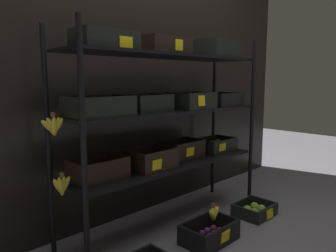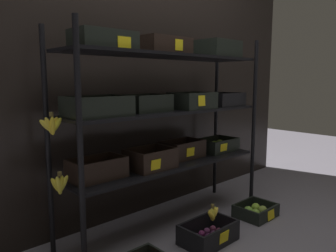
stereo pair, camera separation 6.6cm
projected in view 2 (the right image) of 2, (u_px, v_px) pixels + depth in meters
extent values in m
plane|color=slate|center=(168.00, 224.00, 2.48)|extent=(10.00, 10.00, 0.00)
cube|color=black|center=(133.00, 64.00, 2.60)|extent=(4.03, 0.12, 2.44)
cylinder|color=black|center=(80.00, 155.00, 1.68)|extent=(0.03, 0.03, 1.41)
cylinder|color=black|center=(254.00, 125.00, 2.78)|extent=(0.03, 0.03, 1.41)
cylinder|color=black|center=(48.00, 144.00, 1.98)|extent=(0.03, 0.03, 1.41)
cylinder|color=black|center=(216.00, 121.00, 3.08)|extent=(0.03, 0.03, 1.41)
cube|color=black|center=(168.00, 164.00, 2.41)|extent=(1.59, 0.38, 0.02)
cube|color=black|center=(168.00, 111.00, 2.36)|extent=(1.59, 0.38, 0.02)
cube|color=black|center=(168.00, 56.00, 2.30)|extent=(1.59, 0.38, 0.02)
cube|color=black|center=(97.00, 177.00, 2.03)|extent=(0.34, 0.21, 0.01)
cube|color=black|center=(105.00, 170.00, 1.95)|extent=(0.34, 0.02, 0.12)
cube|color=black|center=(89.00, 164.00, 2.09)|extent=(0.34, 0.02, 0.12)
cube|color=black|center=(73.00, 172.00, 1.91)|extent=(0.02, 0.18, 0.12)
cube|color=black|center=(119.00, 163.00, 2.13)|extent=(0.02, 0.18, 0.12)
sphere|color=orange|center=(88.00, 174.00, 1.95)|extent=(0.07, 0.07, 0.07)
sphere|color=orange|center=(99.00, 172.00, 2.01)|extent=(0.07, 0.07, 0.07)
sphere|color=orange|center=(111.00, 169.00, 2.05)|extent=(0.07, 0.07, 0.07)
sphere|color=orange|center=(84.00, 173.00, 1.98)|extent=(0.07, 0.07, 0.07)
sphere|color=orange|center=(94.00, 170.00, 2.04)|extent=(0.07, 0.07, 0.07)
sphere|color=orange|center=(105.00, 168.00, 2.09)|extent=(0.07, 0.07, 0.07)
cube|color=black|center=(150.00, 167.00, 2.27)|extent=(0.32, 0.25, 0.01)
cube|color=black|center=(161.00, 160.00, 2.17)|extent=(0.32, 0.02, 0.13)
cube|color=black|center=(140.00, 155.00, 2.34)|extent=(0.32, 0.02, 0.13)
cube|color=black|center=(133.00, 161.00, 2.15)|extent=(0.02, 0.22, 0.13)
cube|color=black|center=(166.00, 154.00, 2.36)|extent=(0.02, 0.22, 0.13)
sphere|color=orange|center=(146.00, 165.00, 2.18)|extent=(0.06, 0.06, 0.06)
sphere|color=orange|center=(154.00, 163.00, 2.23)|extent=(0.06, 0.06, 0.06)
sphere|color=orange|center=(162.00, 161.00, 2.28)|extent=(0.06, 0.06, 0.06)
sphere|color=orange|center=(138.00, 163.00, 2.24)|extent=(0.06, 0.06, 0.06)
sphere|color=orange|center=(147.00, 161.00, 2.29)|extent=(0.06, 0.06, 0.06)
sphere|color=orange|center=(155.00, 159.00, 2.34)|extent=(0.06, 0.06, 0.06)
cube|color=yellow|center=(156.00, 165.00, 2.13)|extent=(0.08, 0.01, 0.07)
cube|color=black|center=(182.00, 157.00, 2.58)|extent=(0.33, 0.22, 0.01)
cube|color=black|center=(192.00, 150.00, 2.49)|extent=(0.33, 0.02, 0.12)
cube|color=black|center=(173.00, 146.00, 2.64)|extent=(0.33, 0.02, 0.12)
cube|color=black|center=(168.00, 151.00, 2.46)|extent=(0.02, 0.19, 0.12)
cube|color=black|center=(196.00, 145.00, 2.67)|extent=(0.02, 0.19, 0.12)
sphere|color=red|center=(180.00, 153.00, 2.51)|extent=(0.07, 0.07, 0.07)
sphere|color=red|center=(189.00, 151.00, 2.59)|extent=(0.07, 0.07, 0.07)
sphere|color=red|center=(174.00, 152.00, 2.55)|extent=(0.07, 0.07, 0.07)
sphere|color=red|center=(185.00, 150.00, 2.63)|extent=(0.07, 0.07, 0.07)
cube|color=yellow|center=(191.00, 152.00, 2.47)|extent=(0.08, 0.01, 0.07)
cube|color=black|center=(217.00, 150.00, 2.82)|extent=(0.34, 0.23, 0.01)
cube|color=black|center=(227.00, 146.00, 2.73)|extent=(0.34, 0.02, 0.10)
cube|color=black|center=(207.00, 142.00, 2.89)|extent=(0.34, 0.02, 0.10)
cube|color=black|center=(205.00, 147.00, 2.70)|extent=(0.02, 0.20, 0.10)
cube|color=black|center=(229.00, 141.00, 2.92)|extent=(0.02, 0.20, 0.10)
sphere|color=#8BB83B|center=(215.00, 147.00, 2.73)|extent=(0.07, 0.07, 0.07)
sphere|color=#95AF3B|center=(220.00, 146.00, 2.78)|extent=(0.07, 0.07, 0.07)
sphere|color=#84C547|center=(225.00, 145.00, 2.84)|extent=(0.07, 0.07, 0.07)
sphere|color=#97B331|center=(208.00, 146.00, 2.77)|extent=(0.07, 0.07, 0.07)
sphere|color=#88B734|center=(214.00, 145.00, 2.83)|extent=(0.07, 0.07, 0.07)
sphere|color=#94B945|center=(220.00, 143.00, 2.89)|extent=(0.07, 0.07, 0.07)
cube|color=yellow|center=(224.00, 147.00, 2.68)|extent=(0.09, 0.01, 0.06)
cube|color=black|center=(98.00, 115.00, 1.94)|extent=(0.38, 0.25, 0.01)
cube|color=black|center=(108.00, 106.00, 1.85)|extent=(0.38, 0.02, 0.11)
cube|color=black|center=(87.00, 104.00, 2.02)|extent=(0.38, 0.02, 0.11)
cube|color=black|center=(69.00, 107.00, 1.81)|extent=(0.02, 0.22, 0.11)
cube|color=black|center=(122.00, 104.00, 2.05)|extent=(0.02, 0.22, 0.11)
ellipsoid|color=#B5BC53|center=(87.00, 108.00, 1.84)|extent=(0.07, 0.07, 0.09)
ellipsoid|color=#ABB551|center=(101.00, 107.00, 1.90)|extent=(0.07, 0.07, 0.09)
ellipsoid|color=#ABC158|center=(114.00, 106.00, 1.96)|extent=(0.07, 0.07, 0.09)
ellipsoid|color=#B0BF4F|center=(81.00, 107.00, 1.90)|extent=(0.07, 0.07, 0.09)
ellipsoid|color=#A8B652|center=(95.00, 106.00, 1.96)|extent=(0.07, 0.07, 0.09)
ellipsoid|color=tan|center=(106.00, 105.00, 2.02)|extent=(0.07, 0.07, 0.09)
cube|color=black|center=(145.00, 111.00, 2.24)|extent=(0.30, 0.25, 0.01)
cube|color=black|center=(157.00, 103.00, 2.15)|extent=(0.30, 0.02, 0.11)
cube|color=black|center=(135.00, 101.00, 2.32)|extent=(0.30, 0.02, 0.11)
cube|color=black|center=(128.00, 103.00, 2.14)|extent=(0.02, 0.22, 0.11)
cube|color=black|center=(161.00, 101.00, 2.33)|extent=(0.02, 0.22, 0.11)
ellipsoid|color=yellow|center=(141.00, 105.00, 2.16)|extent=(0.06, 0.06, 0.08)
ellipsoid|color=yellow|center=(150.00, 104.00, 2.21)|extent=(0.06, 0.06, 0.08)
ellipsoid|color=yellow|center=(158.00, 104.00, 2.26)|extent=(0.06, 0.06, 0.08)
ellipsoid|color=yellow|center=(134.00, 104.00, 2.22)|extent=(0.06, 0.06, 0.08)
ellipsoid|color=yellow|center=(141.00, 104.00, 2.26)|extent=(0.06, 0.06, 0.08)
ellipsoid|color=yellow|center=(150.00, 103.00, 2.32)|extent=(0.06, 0.06, 0.08)
cube|color=black|center=(192.00, 108.00, 2.45)|extent=(0.32, 0.24, 0.01)
cube|color=black|center=(204.00, 100.00, 2.36)|extent=(0.32, 0.02, 0.11)
cube|color=black|center=(182.00, 99.00, 2.52)|extent=(0.32, 0.02, 0.11)
cube|color=black|center=(178.00, 101.00, 2.34)|extent=(0.02, 0.21, 0.11)
cube|color=black|center=(205.00, 99.00, 2.54)|extent=(0.02, 0.21, 0.11)
sphere|color=gold|center=(191.00, 103.00, 2.38)|extent=(0.07, 0.07, 0.07)
sphere|color=gold|center=(200.00, 102.00, 2.45)|extent=(0.07, 0.07, 0.07)
sphere|color=gold|center=(184.00, 102.00, 2.43)|extent=(0.07, 0.07, 0.07)
sphere|color=gold|center=(195.00, 102.00, 2.50)|extent=(0.07, 0.07, 0.07)
cube|color=yellow|center=(202.00, 101.00, 2.33)|extent=(0.07, 0.01, 0.08)
cube|color=black|center=(222.00, 105.00, 2.72)|extent=(0.32, 0.25, 0.01)
cube|color=black|center=(234.00, 99.00, 2.63)|extent=(0.32, 0.02, 0.10)
cube|color=black|center=(211.00, 98.00, 2.80)|extent=(0.32, 0.02, 0.10)
cube|color=black|center=(211.00, 99.00, 2.61)|extent=(0.02, 0.22, 0.10)
cube|color=black|center=(233.00, 98.00, 2.82)|extent=(0.02, 0.22, 0.10)
sphere|color=#642756|center=(221.00, 102.00, 2.61)|extent=(0.05, 0.05, 0.05)
sphere|color=#692E50|center=(226.00, 102.00, 2.65)|extent=(0.05, 0.05, 0.05)
sphere|color=#671A52|center=(230.00, 102.00, 2.70)|extent=(0.05, 0.05, 0.05)
sphere|color=#542958|center=(235.00, 101.00, 2.74)|extent=(0.05, 0.05, 0.05)
sphere|color=#6B2E47|center=(216.00, 102.00, 2.65)|extent=(0.05, 0.05, 0.05)
sphere|color=#5C2652|center=(220.00, 102.00, 2.69)|extent=(0.05, 0.05, 0.05)
sphere|color=#5D1D49|center=(225.00, 101.00, 2.74)|extent=(0.05, 0.05, 0.05)
sphere|color=#551E59|center=(229.00, 101.00, 2.78)|extent=(0.05, 0.05, 0.05)
sphere|color=#5B1F4D|center=(210.00, 102.00, 2.70)|extent=(0.05, 0.05, 0.05)
sphere|color=#592F58|center=(215.00, 101.00, 2.74)|extent=(0.05, 0.05, 0.05)
sphere|color=#672456|center=(219.00, 101.00, 2.78)|extent=(0.05, 0.05, 0.05)
sphere|color=#572E59|center=(224.00, 101.00, 2.82)|extent=(0.05, 0.05, 0.05)
cube|color=black|center=(104.00, 49.00, 1.93)|extent=(0.37, 0.22, 0.01)
cube|color=black|center=(113.00, 37.00, 1.85)|extent=(0.37, 0.02, 0.10)
cube|color=black|center=(95.00, 41.00, 2.00)|extent=(0.37, 0.02, 0.10)
cube|color=black|center=(76.00, 36.00, 1.81)|extent=(0.02, 0.19, 0.10)
cube|color=black|center=(128.00, 41.00, 2.05)|extent=(0.02, 0.19, 0.10)
ellipsoid|color=brown|center=(89.00, 40.00, 1.82)|extent=(0.05, 0.05, 0.07)
ellipsoid|color=brown|center=(98.00, 41.00, 1.86)|extent=(0.05, 0.05, 0.07)
ellipsoid|color=brown|center=(107.00, 42.00, 1.91)|extent=(0.05, 0.05, 0.07)
ellipsoid|color=brown|center=(115.00, 42.00, 1.94)|extent=(0.05, 0.05, 0.07)
ellipsoid|color=brown|center=(123.00, 43.00, 1.98)|extent=(0.05, 0.05, 0.07)
ellipsoid|color=brown|center=(84.00, 41.00, 1.87)|extent=(0.05, 0.05, 0.07)
ellipsoid|color=brown|center=(92.00, 42.00, 1.91)|extent=(0.05, 0.05, 0.07)
ellipsoid|color=brown|center=(101.00, 42.00, 1.95)|extent=(0.05, 0.05, 0.07)
ellipsoid|color=brown|center=(109.00, 43.00, 1.99)|extent=(0.05, 0.05, 0.07)
ellipsoid|color=brown|center=(117.00, 44.00, 2.03)|extent=(0.05, 0.05, 0.07)
cube|color=yellow|center=(124.00, 42.00, 1.89)|extent=(0.09, 0.00, 0.06)
cube|color=black|center=(165.00, 54.00, 2.32)|extent=(0.38, 0.21, 0.01)
cube|color=black|center=(174.00, 44.00, 2.24)|extent=(0.38, 0.02, 0.11)
cube|color=black|center=(156.00, 46.00, 2.38)|extent=(0.38, 0.02, 0.11)
cube|color=black|center=(145.00, 43.00, 2.19)|extent=(0.02, 0.17, 0.11)
cube|color=black|center=(182.00, 47.00, 2.43)|extent=(0.02, 0.17, 0.11)
sphere|color=orange|center=(158.00, 47.00, 2.23)|extent=(0.07, 0.07, 0.07)
sphere|color=orange|center=(168.00, 48.00, 2.30)|extent=(0.07, 0.07, 0.07)
sphere|color=orange|center=(176.00, 48.00, 2.36)|extent=(0.07, 0.07, 0.07)
sphere|color=orange|center=(153.00, 47.00, 2.27)|extent=(0.07, 0.07, 0.07)
sphere|color=orange|center=(162.00, 48.00, 2.33)|extent=(0.07, 0.07, 0.07)
sphere|color=orange|center=(172.00, 49.00, 2.40)|extent=(0.07, 0.07, 0.07)
cube|color=yellow|center=(179.00, 45.00, 2.26)|extent=(0.07, 0.01, 0.08)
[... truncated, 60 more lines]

